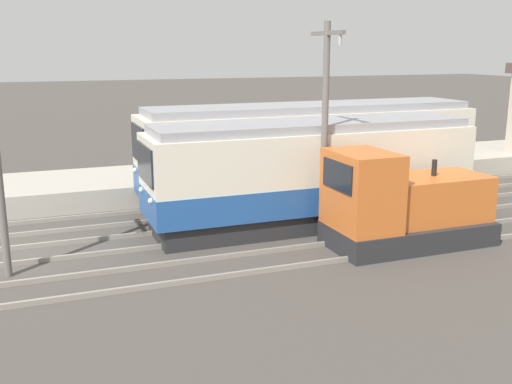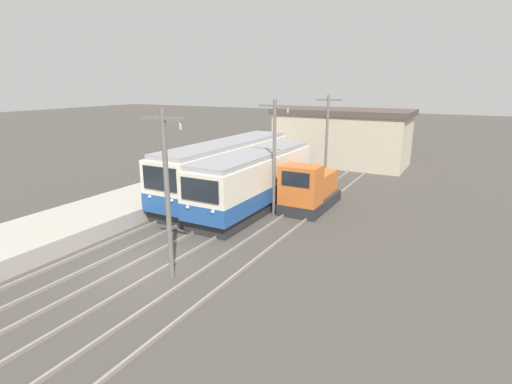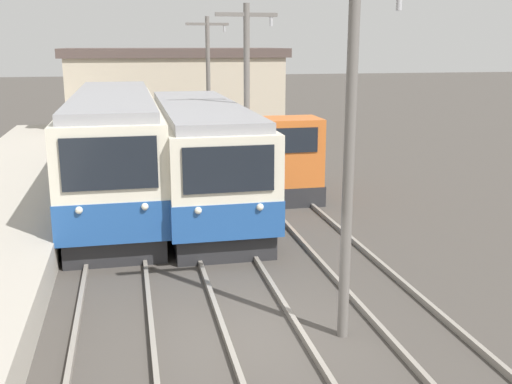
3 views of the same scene
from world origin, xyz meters
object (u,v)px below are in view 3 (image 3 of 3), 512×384
at_px(catenary_mast_mid, 247,100).
at_px(catenary_mast_far, 209,83).
at_px(shunting_locomotive, 276,162).
at_px(commuter_train_left, 116,154).
at_px(commuter_train_center, 201,161).
at_px(catenary_mast_near, 350,147).

height_order(catenary_mast_mid, catenary_mast_far, same).
bearing_deg(catenary_mast_far, shunting_locomotive, -78.62).
xyz_separation_m(commuter_train_left, catenary_mast_far, (4.31, 7.69, 1.89)).
relative_size(commuter_train_center, catenary_mast_mid, 1.69).
distance_m(commuter_train_center, shunting_locomotive, 3.43).
xyz_separation_m(commuter_train_center, catenary_mast_far, (1.51, 9.02, 2.01)).
bearing_deg(shunting_locomotive, catenary_mast_far, 101.38).
distance_m(commuter_train_center, catenary_mast_near, 9.97).
height_order(catenary_mast_near, catenary_mast_mid, same).
distance_m(shunting_locomotive, catenary_mast_mid, 3.46).
xyz_separation_m(commuter_train_center, shunting_locomotive, (3.00, 1.61, -0.46)).
xyz_separation_m(commuter_train_center, catenary_mast_near, (1.51, -9.65, 2.01)).
relative_size(commuter_train_center, shunting_locomotive, 2.22).
bearing_deg(commuter_train_left, shunting_locomotive, 2.76).
relative_size(commuter_train_center, catenary_mast_far, 1.69).
height_order(commuter_train_left, catenary_mast_mid, catenary_mast_mid).
xyz_separation_m(commuter_train_center, catenary_mast_mid, (1.51, -0.32, 2.01)).
bearing_deg(catenary_mast_mid, commuter_train_center, 168.15).
xyz_separation_m(catenary_mast_near, catenary_mast_mid, (0.00, 9.34, 0.00)).
bearing_deg(commuter_train_left, catenary_mast_mid, -20.91).
distance_m(commuter_train_left, catenary_mast_near, 11.95).
distance_m(catenary_mast_near, catenary_mast_far, 18.67).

